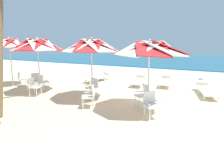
{
  "coord_description": "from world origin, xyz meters",
  "views": [
    {
      "loc": [
        1.63,
        -7.85,
        2.27
      ],
      "look_at": [
        -2.41,
        -0.11,
        1.0
      ],
      "focal_mm": 26.35,
      "sensor_mm": 36.0,
      "label": 1
    }
  ],
  "objects_px": {
    "beach_umbrella_1": "(91,46)",
    "sun_lounger_2": "(138,80)",
    "plastic_chair_1": "(151,103)",
    "plastic_chair_3": "(92,86)",
    "beach_umbrella_0": "(149,49)",
    "sun_lounger_3": "(98,77)",
    "sun_lounger_0": "(207,90)",
    "sun_lounger_1": "(166,81)",
    "plastic_chair_7": "(22,78)",
    "beach_umbrella_3": "(9,44)",
    "plastic_chair_6": "(34,86)",
    "plastic_chair_0": "(143,94)",
    "beach_umbrella_2": "(38,45)",
    "plastic_chair_4": "(42,81)",
    "plastic_chair_5": "(36,80)",
    "plastic_chair_2": "(90,95)",
    "beach_ball": "(201,81)"
  },
  "relations": [
    {
      "from": "plastic_chair_3",
      "to": "plastic_chair_7",
      "type": "distance_m",
      "value": 4.78
    },
    {
      "from": "plastic_chair_0",
      "to": "beach_ball",
      "type": "relative_size",
      "value": 2.59
    },
    {
      "from": "plastic_chair_6",
      "to": "beach_umbrella_1",
      "type": "bearing_deg",
      "value": 15.56
    },
    {
      "from": "beach_umbrella_0",
      "to": "sun_lounger_3",
      "type": "relative_size",
      "value": 1.14
    },
    {
      "from": "beach_ball",
      "to": "plastic_chair_6",
      "type": "bearing_deg",
      "value": -136.16
    },
    {
      "from": "plastic_chair_4",
      "to": "sun_lounger_3",
      "type": "height_order",
      "value": "plastic_chair_4"
    },
    {
      "from": "plastic_chair_5",
      "to": "plastic_chair_7",
      "type": "height_order",
      "value": "same"
    },
    {
      "from": "beach_umbrella_0",
      "to": "plastic_chair_7",
      "type": "distance_m",
      "value": 7.74
    },
    {
      "from": "plastic_chair_0",
      "to": "plastic_chair_6",
      "type": "relative_size",
      "value": 1.0
    },
    {
      "from": "beach_umbrella_0",
      "to": "plastic_chair_0",
      "type": "height_order",
      "value": "beach_umbrella_0"
    },
    {
      "from": "beach_umbrella_3",
      "to": "sun_lounger_0",
      "type": "xyz_separation_m",
      "value": [
        9.95,
        3.14,
        -2.18
      ]
    },
    {
      "from": "beach_ball",
      "to": "plastic_chair_5",
      "type": "bearing_deg",
      "value": -144.87
    },
    {
      "from": "plastic_chair_4",
      "to": "plastic_chair_7",
      "type": "height_order",
      "value": "same"
    },
    {
      "from": "beach_umbrella_3",
      "to": "sun_lounger_3",
      "type": "distance_m",
      "value": 5.48
    },
    {
      "from": "beach_umbrella_2",
      "to": "plastic_chair_6",
      "type": "height_order",
      "value": "beach_umbrella_2"
    },
    {
      "from": "sun_lounger_3",
      "to": "plastic_chair_1",
      "type": "bearing_deg",
      "value": -41.38
    },
    {
      "from": "sun_lounger_0",
      "to": "sun_lounger_1",
      "type": "distance_m",
      "value": 2.36
    },
    {
      "from": "plastic_chair_0",
      "to": "beach_umbrella_2",
      "type": "relative_size",
      "value": 0.31
    },
    {
      "from": "plastic_chair_5",
      "to": "beach_umbrella_3",
      "type": "distance_m",
      "value": 2.59
    },
    {
      "from": "plastic_chair_7",
      "to": "sun_lounger_2",
      "type": "relative_size",
      "value": 0.39
    },
    {
      "from": "plastic_chair_5",
      "to": "sun_lounger_0",
      "type": "xyz_separation_m",
      "value": [
        8.28,
        2.88,
        -0.22
      ]
    },
    {
      "from": "plastic_chair_0",
      "to": "beach_umbrella_3",
      "type": "xyz_separation_m",
      "value": [
        -7.72,
        -0.29,
        1.96
      ]
    },
    {
      "from": "plastic_chair_1",
      "to": "plastic_chair_3",
      "type": "bearing_deg",
      "value": 160.29
    },
    {
      "from": "beach_umbrella_1",
      "to": "beach_umbrella_3",
      "type": "relative_size",
      "value": 0.94
    },
    {
      "from": "plastic_chair_2",
      "to": "plastic_chair_6",
      "type": "bearing_deg",
      "value": 179.2
    },
    {
      "from": "plastic_chair_2",
      "to": "sun_lounger_1",
      "type": "distance_m",
      "value": 5.4
    },
    {
      "from": "beach_umbrella_1",
      "to": "sun_lounger_2",
      "type": "xyz_separation_m",
      "value": [
        0.83,
        3.71,
        -2.02
      ]
    },
    {
      "from": "plastic_chair_3",
      "to": "plastic_chair_7",
      "type": "xyz_separation_m",
      "value": [
        -4.77,
        -0.24,
        0.0
      ]
    },
    {
      "from": "plastic_chair_6",
      "to": "beach_ball",
      "type": "height_order",
      "value": "plastic_chair_6"
    },
    {
      "from": "plastic_chair_5",
      "to": "beach_ball",
      "type": "relative_size",
      "value": 2.59
    },
    {
      "from": "plastic_chair_4",
      "to": "plastic_chair_6",
      "type": "xyz_separation_m",
      "value": [
        0.48,
        -0.87,
        0.0
      ]
    },
    {
      "from": "sun_lounger_0",
      "to": "beach_ball",
      "type": "height_order",
      "value": "sun_lounger_0"
    },
    {
      "from": "sun_lounger_0",
      "to": "sun_lounger_2",
      "type": "relative_size",
      "value": 1.0
    },
    {
      "from": "beach_umbrella_2",
      "to": "plastic_chair_4",
      "type": "relative_size",
      "value": 3.2
    },
    {
      "from": "plastic_chair_1",
      "to": "sun_lounger_1",
      "type": "bearing_deg",
      "value": 94.26
    },
    {
      "from": "plastic_chair_6",
      "to": "sun_lounger_2",
      "type": "height_order",
      "value": "plastic_chair_6"
    },
    {
      "from": "beach_umbrella_3",
      "to": "sun_lounger_3",
      "type": "height_order",
      "value": "beach_umbrella_3"
    },
    {
      "from": "plastic_chair_4",
      "to": "plastic_chair_6",
      "type": "relative_size",
      "value": 1.0
    },
    {
      "from": "beach_umbrella_1",
      "to": "sun_lounger_2",
      "type": "relative_size",
      "value": 1.21
    },
    {
      "from": "plastic_chair_7",
      "to": "sun_lounger_1",
      "type": "bearing_deg",
      "value": 28.75
    },
    {
      "from": "beach_umbrella_2",
      "to": "sun_lounger_0",
      "type": "relative_size",
      "value": 1.25
    },
    {
      "from": "plastic_chair_5",
      "to": "plastic_chair_1",
      "type": "bearing_deg",
      "value": -7.4
    },
    {
      "from": "sun_lounger_2",
      "to": "sun_lounger_3",
      "type": "height_order",
      "value": "same"
    },
    {
      "from": "beach_umbrella_3",
      "to": "sun_lounger_0",
      "type": "bearing_deg",
      "value": 17.49
    },
    {
      "from": "beach_umbrella_0",
      "to": "sun_lounger_2",
      "type": "bearing_deg",
      "value": 112.62
    },
    {
      "from": "plastic_chair_4",
      "to": "sun_lounger_1",
      "type": "distance_m",
      "value": 6.93
    },
    {
      "from": "plastic_chair_5",
      "to": "sun_lounger_1",
      "type": "bearing_deg",
      "value": 32.96
    },
    {
      "from": "sun_lounger_1",
      "to": "sun_lounger_2",
      "type": "distance_m",
      "value": 1.59
    },
    {
      "from": "plastic_chair_7",
      "to": "sun_lounger_1",
      "type": "relative_size",
      "value": 0.4
    },
    {
      "from": "sun_lounger_0",
      "to": "sun_lounger_1",
      "type": "relative_size",
      "value": 1.01
    }
  ]
}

